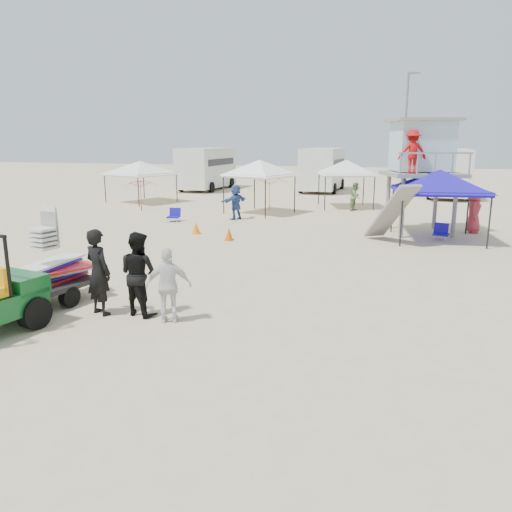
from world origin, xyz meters
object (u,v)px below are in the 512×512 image
(surf_trailer, at_px, (50,270))
(man_left, at_px, (98,272))
(canopy_blue, at_px, (440,173))
(lifeguard_tower, at_px, (421,150))

(surf_trailer, relative_size, man_left, 1.27)
(man_left, bearing_deg, canopy_blue, -102.96)
(man_left, xyz_separation_m, canopy_blue, (7.42, 11.33, 1.61))
(surf_trailer, distance_m, lifeguard_tower, 15.20)
(man_left, height_order, canopy_blue, canopy_blue)
(surf_trailer, height_order, lifeguard_tower, lifeguard_tower)
(lifeguard_tower, bearing_deg, surf_trailer, -123.28)
(lifeguard_tower, xyz_separation_m, canopy_blue, (0.71, -1.49, -0.83))
(canopy_blue, bearing_deg, lifeguard_tower, 115.61)
(surf_trailer, bearing_deg, lifeguard_tower, 56.72)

